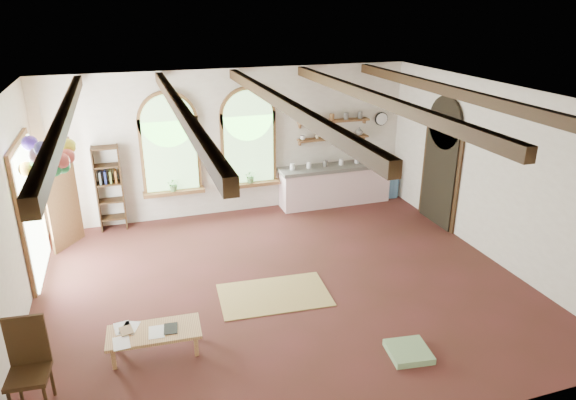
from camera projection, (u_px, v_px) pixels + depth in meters
name	position (u px, v px, depth m)	size (l,w,h in m)	color
floor	(283.00, 285.00, 8.74)	(8.00, 8.00, 0.00)	#512321
ceiling_beams	(282.00, 103.00, 7.61)	(6.20, 6.80, 0.18)	#352011
window_left	(170.00, 148.00, 10.78)	(1.30, 0.28, 2.20)	brown
window_right	(249.00, 141.00, 11.27)	(1.30, 0.28, 2.20)	brown
left_doorway	(31.00, 211.00, 8.78)	(0.10, 1.90, 2.50)	brown
right_doorway	(440.00, 174.00, 10.81)	(0.10, 1.30, 2.40)	black
kitchen_counter	(335.00, 184.00, 12.07)	(2.68, 0.62, 0.94)	white
wall_shelf_lower	(333.00, 138.00, 11.83)	(1.70, 0.24, 0.04)	brown
wall_shelf_upper	(334.00, 121.00, 11.69)	(1.70, 0.24, 0.04)	brown
wall_clock	(381.00, 119.00, 12.13)	(0.32, 0.32, 0.04)	black
bookshelf	(109.00, 188.00, 10.57)	(0.53, 0.32, 1.80)	#352011
coffee_table	(154.00, 333.00, 6.95)	(1.28, 0.64, 0.35)	tan
side_chair	(31.00, 384.00, 6.00)	(0.49, 0.49, 1.15)	#352011
floor_mat	(274.00, 295.00, 8.42)	(1.78, 1.10, 0.02)	tan
floor_cushion	(409.00, 352.00, 7.00)	(0.55, 0.55, 0.09)	#7BA16F
water_jug_a	(389.00, 187.00, 12.57)	(0.31, 0.31, 0.59)	#5182AE
water_jug_b	(392.00, 186.00, 12.58)	(0.33, 0.33, 0.64)	#5182AE
balloon_cluster	(49.00, 156.00, 7.73)	(0.83, 0.87, 1.15)	silver
table_book	(120.00, 332.00, 6.88)	(0.16, 0.23, 0.02)	olive
tablet	(171.00, 329.00, 6.97)	(0.18, 0.26, 0.01)	black
potted_plant_left	(174.00, 184.00, 10.97)	(0.27, 0.23, 0.30)	#598C4C
potted_plant_right	(251.00, 176.00, 11.46)	(0.27, 0.23, 0.30)	#598C4C
shelf_cup_a	(303.00, 138.00, 11.59)	(0.12, 0.10, 0.10)	white
shelf_cup_b	(317.00, 137.00, 11.69)	(0.10, 0.10, 0.09)	beige
shelf_bowl_a	(331.00, 136.00, 11.80)	(0.22, 0.22, 0.05)	beige
shelf_bowl_b	(345.00, 135.00, 11.90)	(0.20, 0.20, 0.06)	#8C664C
shelf_vase	(359.00, 131.00, 11.98)	(0.18, 0.18, 0.19)	slate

